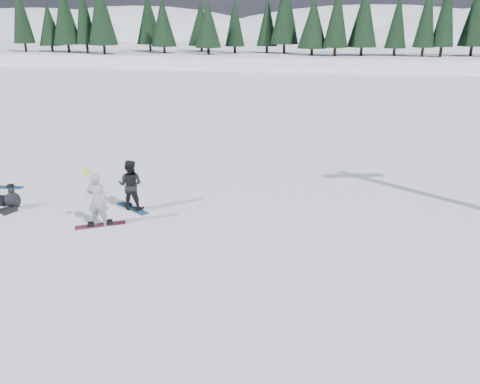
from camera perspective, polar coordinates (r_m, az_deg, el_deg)
name	(u,v)px	position (r m, az deg, el deg)	size (l,w,h in m)	color
ground	(89,229)	(14.93, -17.91, -4.30)	(420.00, 420.00, 0.00)	white
alpine_backdrop	(290,71)	(202.78, 6.07, 14.48)	(412.50, 227.00, 53.20)	white
snowboarder_woman	(97,199)	(14.74, -16.99, -0.88)	(0.67, 0.49, 1.84)	#ACACB1
snowboarder_man	(130,185)	(15.80, -13.21, 0.85)	(0.83, 0.64, 1.70)	black
seated_rider	(12,201)	(17.34, -26.04, -0.97)	(0.67, 0.96, 0.74)	black
snowboard_woman	(100,225)	(15.06, -16.65, -3.88)	(1.50, 0.28, 0.03)	maroon
snowboard_man	(132,208)	(16.09, -12.97, -1.95)	(1.50, 0.28, 0.03)	#1A688F
snowboard_loose_c	(3,187)	(19.78, -26.89, 0.52)	(1.50, 0.28, 0.03)	#184E84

